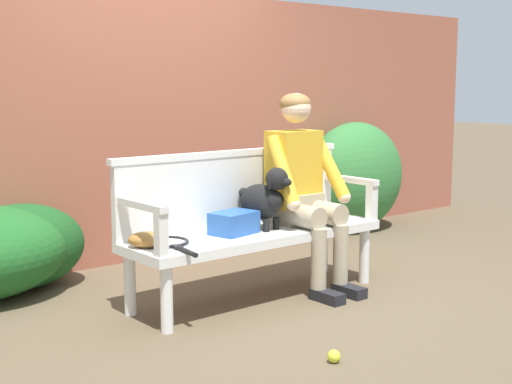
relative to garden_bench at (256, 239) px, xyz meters
The scene contains 14 objects.
ground_plane 0.39m from the garden_bench, ahead, with size 40.00×40.00×0.00m, color brown.
brick_garden_fence 1.65m from the garden_bench, 90.00° to the left, with size 8.00×0.30×2.09m, color #9E5642.
hedge_bush_mid_left 2.40m from the garden_bench, 27.69° to the left, with size 1.08×0.70×1.02m, color #337538.
hedge_bush_far_right 1.60m from the garden_bench, 133.82° to the left, with size 0.90×0.62×0.58m, color #194C1E.
garden_bench is the anchor object (origin of this frame).
bench_backrest 0.39m from the garden_bench, 90.00° to the left, with size 1.82×0.06×0.50m.
bench_armrest_left_end 0.89m from the garden_bench, behind, with size 0.06×0.52×0.28m.
bench_armrest_right_end 0.89m from the garden_bench, ahead, with size 0.06×0.52×0.28m.
person_seated 0.51m from the garden_bench, ahead, with size 0.56×0.66×1.31m.
dog_on_bench 0.27m from the garden_bench, ahead, with size 0.25×0.41×0.41m.
tennis_racket 0.66m from the garden_bench, behind, with size 0.33×0.58×0.03m.
baseball_glove 0.79m from the garden_bench, behind, with size 0.22×0.17×0.09m, color #9E6B2D.
sports_bag 0.21m from the garden_bench, behind, with size 0.28×0.20×0.14m, color #2856A3.
tennis_ball 1.23m from the garden_bench, 110.33° to the right, with size 0.07×0.07×0.07m, color #CCDB33.
Camera 1 is at (-2.89, -3.50, 1.37)m, focal length 50.78 mm.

